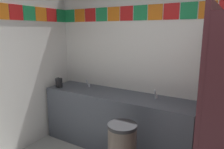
{
  "coord_description": "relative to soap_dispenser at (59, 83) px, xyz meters",
  "views": [
    {
      "loc": [
        0.73,
        -1.18,
        1.82
      ],
      "look_at": [
        -0.68,
        1.16,
        1.24
      ],
      "focal_mm": 33.98,
      "sensor_mm": 36.0,
      "label": 1
    }
  ],
  "objects": [
    {
      "name": "faucet_left",
      "position": [
        0.41,
        0.26,
        -0.03
      ],
      "size": [
        0.04,
        0.1,
        0.14
      ],
      "color": "silver",
      "rests_on": "vanity_counter"
    },
    {
      "name": "soap_dispenser",
      "position": [
        0.0,
        0.0,
        0.0
      ],
      "size": [
        0.09,
        0.09,
        0.16
      ],
      "color": "black",
      "rests_on": "vanity_counter"
    },
    {
      "name": "wall_back",
      "position": [
        1.8,
        0.5,
        0.35
      ],
      "size": [
        4.05,
        0.09,
        2.6
      ],
      "color": "white",
      "rests_on": "ground_plane"
    },
    {
      "name": "vanity_counter",
      "position": [
        1.0,
        0.17,
        -0.51
      ],
      "size": [
        2.35,
        0.58,
        0.88
      ],
      "color": "#4C515B",
      "rests_on": "ground_plane"
    },
    {
      "name": "faucet_right",
      "position": [
        1.59,
        0.26,
        -0.03
      ],
      "size": [
        0.04,
        0.1,
        0.14
      ],
      "color": "silver",
      "rests_on": "vanity_counter"
    }
  ]
}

